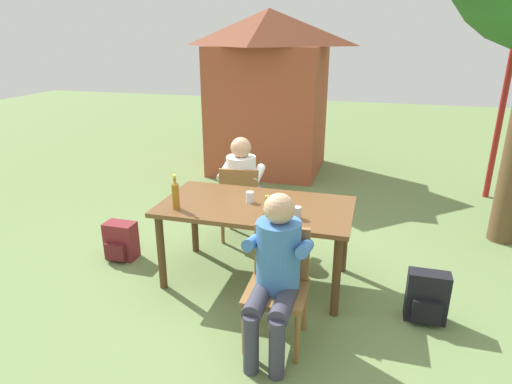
% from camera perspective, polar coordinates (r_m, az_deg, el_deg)
% --- Properties ---
extents(ground_plane, '(24.00, 24.00, 0.00)m').
position_cam_1_polar(ground_plane, '(4.27, 0.00, -11.17)').
color(ground_plane, '#6B844C').
extents(dining_table, '(1.72, 0.91, 0.76)m').
position_cam_1_polar(dining_table, '(3.96, 0.00, -2.85)').
color(dining_table, brown).
rests_on(dining_table, ground_plane).
extents(chair_far_left, '(0.48, 0.48, 0.87)m').
position_cam_1_polar(chair_far_left, '(4.80, -1.93, -1.01)').
color(chair_far_left, olive).
rests_on(chair_far_left, ground_plane).
extents(chair_near_right, '(0.45, 0.45, 0.87)m').
position_cam_1_polar(chair_near_right, '(3.31, 2.94, -11.33)').
color(chair_near_right, olive).
rests_on(chair_near_right, ground_plane).
extents(person_in_white_shirt, '(0.47, 0.61, 1.18)m').
position_cam_1_polar(person_in_white_shirt, '(4.85, -1.65, 1.29)').
color(person_in_white_shirt, white).
rests_on(person_in_white_shirt, ground_plane).
extents(person_in_plaid_shirt, '(0.47, 0.61, 1.18)m').
position_cam_1_polar(person_in_plaid_shirt, '(3.13, 2.58, -9.73)').
color(person_in_plaid_shirt, '#3D70B2').
rests_on(person_in_plaid_shirt, ground_plane).
extents(bottle_amber, '(0.06, 0.06, 0.31)m').
position_cam_1_polar(bottle_amber, '(3.85, -10.43, -0.30)').
color(bottle_amber, '#996019').
rests_on(bottle_amber, dining_table).
extents(bottle_olive, '(0.06, 0.06, 0.23)m').
position_cam_1_polar(bottle_olive, '(3.55, 1.44, -2.40)').
color(bottle_olive, '#566623').
rests_on(bottle_olive, dining_table).
extents(bottle_clear, '(0.06, 0.06, 0.24)m').
position_cam_1_polar(bottle_clear, '(3.51, 3.22, -2.56)').
color(bottle_clear, white).
rests_on(bottle_clear, dining_table).
extents(cup_glass, '(0.07, 0.07, 0.10)m').
position_cam_1_polar(cup_glass, '(3.97, -0.80, -0.65)').
color(cup_glass, silver).
rests_on(cup_glass, dining_table).
extents(cup_steel, '(0.07, 0.07, 0.10)m').
position_cam_1_polar(cup_steel, '(3.64, 5.36, -2.69)').
color(cup_steel, '#B2B7BC').
rests_on(cup_steel, dining_table).
extents(table_knife, '(0.04, 0.24, 0.01)m').
position_cam_1_polar(table_knife, '(4.01, 3.37, -1.15)').
color(table_knife, silver).
rests_on(table_knife, dining_table).
extents(backpack_by_near_side, '(0.31, 0.25, 0.39)m').
position_cam_1_polar(backpack_by_near_side, '(4.75, -17.20, -6.16)').
color(backpack_by_near_side, maroon).
rests_on(backpack_by_near_side, ground_plane).
extents(backpack_by_far_side, '(0.32, 0.21, 0.43)m').
position_cam_1_polar(backpack_by_far_side, '(3.86, 21.36, -12.75)').
color(backpack_by_far_side, black).
rests_on(backpack_by_far_side, ground_plane).
extents(brick_kiosk, '(2.01, 1.75, 2.58)m').
position_cam_1_polar(brick_kiosk, '(7.34, 1.64, 13.27)').
color(brick_kiosk, '#9E472D').
rests_on(brick_kiosk, ground_plane).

